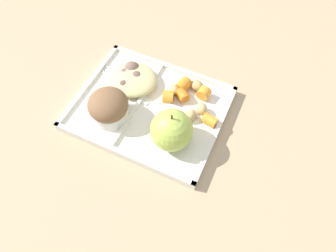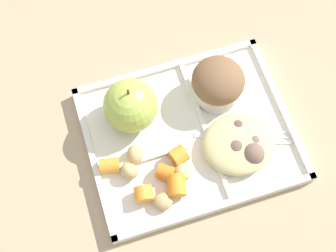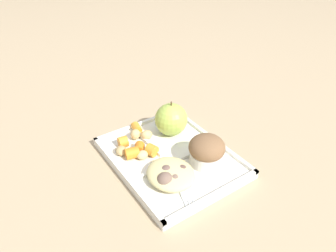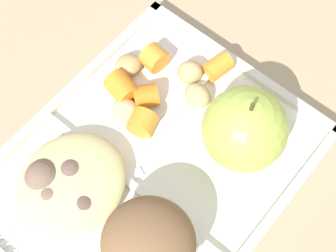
# 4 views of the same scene
# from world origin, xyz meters

# --- Properties ---
(ground) EXTENTS (6.00, 6.00, 0.00)m
(ground) POSITION_xyz_m (0.00, 0.00, 0.00)
(ground) COLOR tan
(lunch_tray) EXTENTS (0.32, 0.26, 0.02)m
(lunch_tray) POSITION_xyz_m (-0.00, -0.00, 0.01)
(lunch_tray) COLOR silver
(lunch_tray) RESTS_ON ground
(green_apple) EXTENTS (0.08, 0.08, 0.09)m
(green_apple) POSITION_xyz_m (-0.08, 0.05, 0.06)
(green_apple) COLOR #A8C14C
(green_apple) RESTS_ON lunch_tray
(bran_muffin) EXTENTS (0.08, 0.08, 0.07)m
(bran_muffin) POSITION_xyz_m (0.06, 0.05, 0.05)
(bran_muffin) COLOR silver
(bran_muffin) RESTS_ON lunch_tray
(carrot_slice_small) EXTENTS (0.03, 0.03, 0.02)m
(carrot_slice_small) POSITION_xyz_m (-0.06, -0.05, 0.03)
(carrot_slice_small) COLOR orange
(carrot_slice_small) RESTS_ON lunch_tray
(carrot_slice_back) EXTENTS (0.03, 0.02, 0.03)m
(carrot_slice_back) POSITION_xyz_m (-0.10, -0.08, 0.03)
(carrot_slice_back) COLOR orange
(carrot_slice_back) RESTS_ON lunch_tray
(carrot_slice_edge) EXTENTS (0.03, 0.04, 0.03)m
(carrot_slice_edge) POSITION_xyz_m (-0.05, -0.08, 0.03)
(carrot_slice_edge) COLOR orange
(carrot_slice_edge) RESTS_ON lunch_tray
(carrot_slice_near_corner) EXTENTS (0.03, 0.03, 0.02)m
(carrot_slice_near_corner) POSITION_xyz_m (-0.13, -0.02, 0.03)
(carrot_slice_near_corner) COLOR orange
(carrot_slice_near_corner) RESTS_ON lunch_tray
(carrot_slice_large) EXTENTS (0.03, 0.03, 0.03)m
(carrot_slice_large) POSITION_xyz_m (-0.03, -0.03, 0.03)
(carrot_slice_large) COLOR orange
(carrot_slice_large) RESTS_ON lunch_tray
(potato_chunk_small) EXTENTS (0.04, 0.03, 0.02)m
(potato_chunk_small) POSITION_xyz_m (-0.07, -0.09, 0.02)
(potato_chunk_small) COLOR tan
(potato_chunk_small) RESTS_ON lunch_tray
(potato_chunk_wedge) EXTENTS (0.03, 0.03, 0.02)m
(potato_chunk_wedge) POSITION_xyz_m (-0.03, -0.06, 0.02)
(potato_chunk_wedge) COLOR tan
(potato_chunk_wedge) RESTS_ON lunch_tray
(potato_chunk_golden) EXTENTS (0.03, 0.03, 0.02)m
(potato_chunk_golden) POSITION_xyz_m (-0.09, -0.01, 0.03)
(potato_chunk_golden) COLOR tan
(potato_chunk_golden) RESTS_ON lunch_tray
(potato_chunk_corner) EXTENTS (0.04, 0.04, 0.03)m
(potato_chunk_corner) POSITION_xyz_m (-0.11, -0.03, 0.03)
(potato_chunk_corner) COLOR tan
(potato_chunk_corner) RESTS_ON lunch_tray
(egg_noodle_pile) EXTENTS (0.11, 0.10, 0.03)m
(egg_noodle_pile) POSITION_xyz_m (0.06, -0.04, 0.03)
(egg_noodle_pile) COLOR #D6C684
(egg_noodle_pile) RESTS_ON lunch_tray
(meatball_front) EXTENTS (0.03, 0.03, 0.03)m
(meatball_front) POSITION_xyz_m (0.07, -0.02, 0.03)
(meatball_front) COLOR brown
(meatball_front) RESTS_ON lunch_tray
(meatball_center) EXTENTS (0.04, 0.04, 0.04)m
(meatball_center) POSITION_xyz_m (0.08, -0.07, 0.03)
(meatball_center) COLOR #755B4C
(meatball_center) RESTS_ON lunch_tray
(meatball_side) EXTENTS (0.03, 0.03, 0.03)m
(meatball_side) POSITION_xyz_m (0.09, -0.05, 0.03)
(meatball_side) COLOR #755B4C
(meatball_side) RESTS_ON lunch_tray
(meatball_back) EXTENTS (0.03, 0.03, 0.03)m
(meatball_back) POSITION_xyz_m (0.06, -0.05, 0.03)
(meatball_back) COLOR brown
(meatball_back) RESTS_ON lunch_tray
(plastic_fork) EXTENTS (0.16, 0.07, 0.00)m
(plastic_fork) POSITION_xyz_m (0.09, -0.03, 0.02)
(plastic_fork) COLOR silver
(plastic_fork) RESTS_ON lunch_tray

